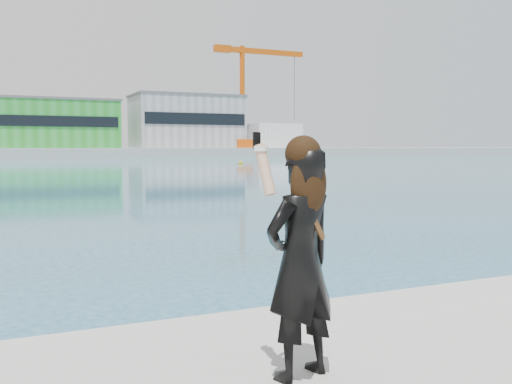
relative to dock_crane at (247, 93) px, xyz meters
The scene contains 8 objects.
far_quay 55.61m from the dock_crane, behind, with size 320.00×40.00×2.00m, color #9E9E99.
warehouse_green 46.26m from the dock_crane, behind, with size 30.60×16.36×10.50m.
warehouse_grey_right 16.01m from the dock_crane, 155.64° to the left, with size 25.50×15.35×12.50m.
ancillary_shed 13.95m from the dock_crane, 24.45° to the left, with size 12.00×10.00×6.00m, color silver.
dock_crane is the anchor object (origin of this frame).
flagpole_right 32.27m from the dock_crane, behind, with size 1.28×0.16×8.00m.
buoy_near 62.79m from the dock_crane, 114.28° to the right, with size 0.50×0.50×0.50m, color #E6B70C.
woman 134.19m from the dock_crane, 113.33° to the right, with size 0.63×0.50×1.62m.
Camera 1 is at (-1.44, -3.81, 2.32)m, focal length 40.00 mm.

